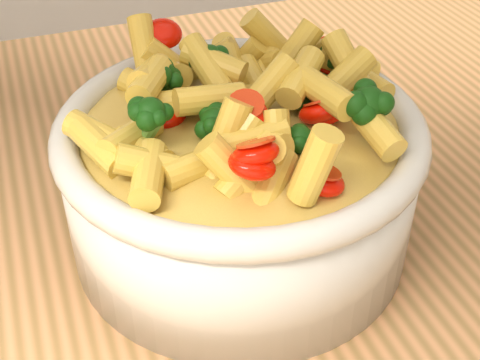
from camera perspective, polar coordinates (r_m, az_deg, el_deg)
name	(u,v)px	position (r m, az deg, el deg)	size (l,w,h in m)	color
table	(199,351)	(0.54, -3.55, -14.37)	(1.20, 0.80, 0.90)	tan
serving_bowl	(240,178)	(0.45, 0.00, 0.13)	(0.24, 0.24, 0.10)	silver
pasta_salad	(240,96)	(0.41, 0.00, 7.20)	(0.19, 0.19, 0.04)	gold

